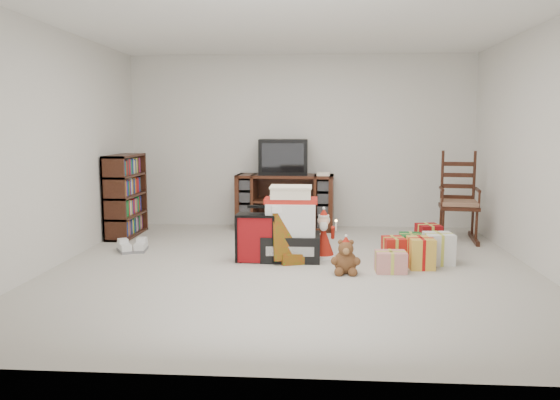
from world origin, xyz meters
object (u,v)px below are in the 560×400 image
at_px(sneaker_pair, 133,247).
at_px(santa_figurine, 324,239).
at_px(gift_pile, 291,228).
at_px(crt_television, 283,157).
at_px(gift_cluster, 414,250).
at_px(mrs_claus_figurine, 272,232).
at_px(tv_stand, 285,202).
at_px(bookshelf, 126,197).
at_px(rocking_chair, 457,208).
at_px(red_suitcase, 256,238).
at_px(teddy_bear, 346,259).

bearing_deg(sneaker_pair, santa_figurine, -26.10).
xyz_separation_m(gift_pile, crt_television, (-0.20, 1.87, 0.69)).
distance_m(gift_cluster, crt_television, 2.63).
height_order(mrs_claus_figurine, sneaker_pair, mrs_claus_figurine).
height_order(tv_stand, santa_figurine, tv_stand).
xyz_separation_m(bookshelf, santa_figurine, (2.65, -1.08, -0.31)).
bearing_deg(rocking_chair, crt_television, 173.86).
height_order(bookshelf, mrs_claus_figurine, bookshelf).
distance_m(red_suitcase, gift_cluster, 1.72).
bearing_deg(gift_cluster, tv_stand, 128.62).
relative_size(bookshelf, teddy_bear, 3.22).
distance_m(santa_figurine, crt_television, 2.01).
height_order(tv_stand, bookshelf, bookshelf).
bearing_deg(teddy_bear, rocking_chair, 49.82).
height_order(gift_pile, santa_figurine, gift_pile).
height_order(rocking_chair, mrs_claus_figurine, rocking_chair).
height_order(red_suitcase, mrs_claus_figurine, mrs_claus_figurine).
height_order(teddy_bear, sneaker_pair, teddy_bear).
xyz_separation_m(red_suitcase, mrs_claus_figurine, (0.14, 0.48, -0.02)).
height_order(tv_stand, gift_pile, gift_pile).
xyz_separation_m(red_suitcase, gift_cluster, (1.71, 0.05, -0.13)).
height_order(bookshelf, rocking_chair, rocking_chair).
distance_m(tv_stand, sneaker_pair, 2.35).
bearing_deg(red_suitcase, tv_stand, 85.31).
relative_size(bookshelf, red_suitcase, 1.78).
distance_m(mrs_claus_figurine, crt_television, 1.70).
height_order(teddy_bear, santa_figurine, santa_figurine).
height_order(gift_pile, crt_television, crt_television).
distance_m(sneaker_pair, crt_television, 2.52).
xyz_separation_m(teddy_bear, sneaker_pair, (-2.46, 0.81, -0.10)).
bearing_deg(rocking_chair, red_suitcase, -142.78).
xyz_separation_m(tv_stand, crt_television, (-0.03, 0.03, 0.64)).
relative_size(tv_stand, gift_pile, 1.75).
relative_size(santa_figurine, gift_cluster, 0.50).
distance_m(gift_pile, sneaker_pair, 1.93).
relative_size(mrs_claus_figurine, sneaker_pair, 1.56).
xyz_separation_m(red_suitcase, sneaker_pair, (-1.51, 0.38, -0.21)).
relative_size(tv_stand, red_suitcase, 2.28).
xyz_separation_m(santa_figurine, sneaker_pair, (-2.25, 0.15, -0.16)).
distance_m(teddy_bear, mrs_claus_figurine, 1.22).
bearing_deg(rocking_chair, tv_stand, 174.43).
bearing_deg(rocking_chair, gift_pile, -140.84).
xyz_separation_m(sneaker_pair, gift_cluster, (3.22, -0.33, 0.09)).
xyz_separation_m(gift_pile, sneaker_pair, (-1.89, 0.27, -0.30)).
xyz_separation_m(gift_pile, mrs_claus_figurine, (-0.23, 0.36, -0.11)).
relative_size(red_suitcase, mrs_claus_figurine, 0.98).
relative_size(bookshelf, mrs_claus_figurine, 1.74).
distance_m(teddy_bear, santa_figurine, 0.70).
bearing_deg(gift_cluster, mrs_claus_figurine, 164.93).
height_order(teddy_bear, mrs_claus_figurine, mrs_claus_figurine).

